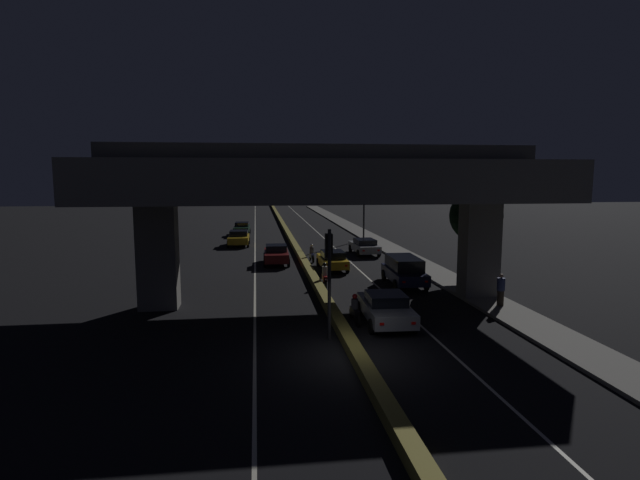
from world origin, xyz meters
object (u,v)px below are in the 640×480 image
(car_silver_fourth, at_px, (364,246))
(car_dark_red_lead_oncoming, at_px, (276,254))
(motorcycle_red_filtering_mid, at_px, (325,276))
(street_lamp, at_px, (360,194))
(car_silver_lead, at_px, (386,308))
(car_taxi_yellow_second_oncoming, at_px, (239,238))
(pedestrian_on_sidewalk, at_px, (501,290))
(motorcycle_blue_filtering_far, at_px, (312,254))
(car_dark_blue_second, at_px, (404,270))
(motorcycle_black_filtering_near, at_px, (355,310))
(car_dark_green_third_oncoming, at_px, (242,229))
(traffic_light_left_of_median, at_px, (329,264))
(car_taxi_yellow_third, at_px, (332,260))

(car_silver_fourth, xyz_separation_m, car_dark_red_lead_oncoming, (-7.67, -3.75, 0.03))
(car_dark_red_lead_oncoming, bearing_deg, motorcycle_red_filtering_mid, 18.90)
(street_lamp, distance_m, car_silver_lead, 30.23)
(car_taxi_yellow_second_oncoming, relative_size, pedestrian_on_sidewalk, 2.44)
(car_taxi_yellow_second_oncoming, bearing_deg, motorcycle_blue_filtering_far, 32.59)
(car_dark_red_lead_oncoming, xyz_separation_m, motorcycle_blue_filtering_far, (2.81, 0.78, -0.15))
(car_dark_blue_second, xyz_separation_m, pedestrian_on_sidewalk, (3.20, -6.00, 0.02))
(car_silver_lead, height_order, pedestrian_on_sidewalk, pedestrian_on_sidewalk)
(motorcycle_black_filtering_near, bearing_deg, car_silver_lead, -103.88)
(street_lamp, bearing_deg, motorcycle_red_filtering_mid, -107.35)
(street_lamp, bearing_deg, car_dark_green_third_oncoming, 154.57)
(motorcycle_black_filtering_near, bearing_deg, street_lamp, -14.36)
(car_silver_fourth, relative_size, motorcycle_red_filtering_mid, 2.40)
(street_lamp, relative_size, car_silver_lead, 1.73)
(motorcycle_blue_filtering_far, relative_size, pedestrian_on_sidewalk, 1.07)
(traffic_light_left_of_median, xyz_separation_m, motorcycle_red_filtering_mid, (1.19, 9.87, -2.50))
(car_taxi_yellow_third, relative_size, car_dark_green_third_oncoming, 0.89)
(car_dark_blue_second, distance_m, car_taxi_yellow_second_oncoming, 21.69)
(traffic_light_left_of_median, xyz_separation_m, motorcycle_blue_filtering_far, (1.39, 18.71, -2.51))
(pedestrian_on_sidewalk, bearing_deg, motorcycle_blue_filtering_far, 117.61)
(car_silver_lead, distance_m, motorcycle_red_filtering_mid, 8.23)
(car_dark_green_third_oncoming, bearing_deg, car_taxi_yellow_third, 19.18)
(street_lamp, distance_m, car_taxi_yellow_second_oncoming, 13.42)
(car_taxi_yellow_second_oncoming, xyz_separation_m, motorcycle_blue_filtering_far, (5.97, -9.78, -0.16))
(car_dark_green_third_oncoming, distance_m, motorcycle_red_filtering_mid, 27.96)
(pedestrian_on_sidewalk, bearing_deg, motorcycle_black_filtering_near, -169.16)
(motorcycle_black_filtering_near, xyz_separation_m, motorcycle_red_filtering_mid, (-0.31, 7.77, 0.04))
(car_silver_lead, height_order, car_dark_blue_second, car_dark_blue_second)
(street_lamp, xyz_separation_m, pedestrian_on_sidewalk, (1.39, -27.76, -3.82))
(car_taxi_yellow_third, xyz_separation_m, car_silver_fourth, (3.78, 6.54, 0.01))
(motorcycle_blue_filtering_far, bearing_deg, car_silver_lead, -179.17)
(motorcycle_blue_filtering_far, bearing_deg, car_silver_fourth, -62.72)
(car_dark_blue_second, distance_m, car_silver_fourth, 12.08)
(traffic_light_left_of_median, relative_size, car_dark_blue_second, 0.96)
(car_silver_lead, relative_size, motorcycle_blue_filtering_far, 2.68)
(traffic_light_left_of_median, distance_m, pedestrian_on_sidewalk, 10.20)
(car_silver_fourth, height_order, motorcycle_red_filtering_mid, motorcycle_red_filtering_mid)
(car_silver_fourth, bearing_deg, car_taxi_yellow_second_oncoming, 55.56)
(street_lamp, relative_size, motorcycle_black_filtering_near, 4.25)
(traffic_light_left_of_median, distance_m, car_taxi_yellow_third, 15.53)
(car_taxi_yellow_second_oncoming, bearing_deg, car_taxi_yellow_third, 29.05)
(motorcycle_black_filtering_near, bearing_deg, car_dark_green_third_oncoming, 7.69)
(car_taxi_yellow_third, height_order, pedestrian_on_sidewalk, pedestrian_on_sidewalk)
(car_dark_blue_second, relative_size, motorcycle_black_filtering_near, 2.51)
(car_taxi_yellow_third, xyz_separation_m, car_dark_green_third_oncoming, (-6.98, 22.11, 0.03))
(motorcycle_red_filtering_mid, height_order, pedestrian_on_sidewalk, pedestrian_on_sidewalk)
(car_taxi_yellow_second_oncoming, height_order, car_dark_green_third_oncoming, car_dark_green_third_oncoming)
(street_lamp, distance_m, motorcycle_black_filtering_near, 30.23)
(car_silver_lead, distance_m, pedestrian_on_sidewalk, 6.67)
(traffic_light_left_of_median, distance_m, car_taxi_yellow_second_oncoming, 28.94)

